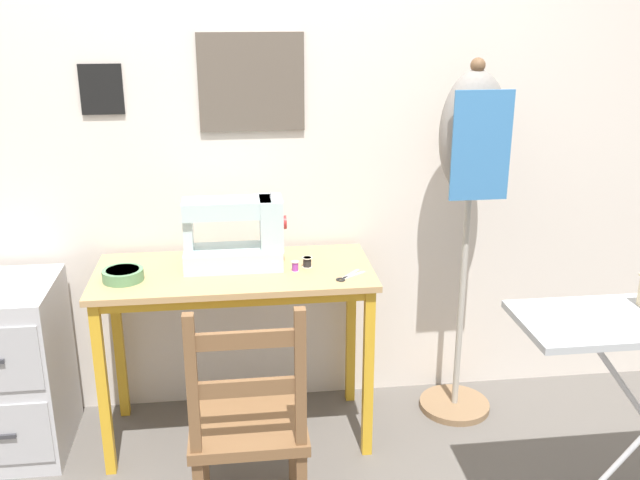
{
  "coord_description": "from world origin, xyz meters",
  "views": [
    {
      "loc": [
        0.01,
        -2.45,
        1.8
      ],
      "look_at": [
        0.35,
        0.23,
        0.88
      ],
      "focal_mm": 40.0,
      "sensor_mm": 36.0,
      "label": 1
    }
  ],
  "objects_px": {
    "fabric_bowl": "(123,274)",
    "filing_cabinet": "(14,369)",
    "sewing_machine": "(239,236)",
    "scissors": "(346,277)",
    "wooden_chair": "(248,425)",
    "dress_form": "(471,165)",
    "thread_spool_mid_table": "(307,262)",
    "thread_spool_near_machine": "(295,266)"
  },
  "relations": [
    {
      "from": "thread_spool_near_machine",
      "to": "fabric_bowl",
      "type": "bearing_deg",
      "value": -178.95
    },
    {
      "from": "sewing_machine",
      "to": "thread_spool_near_machine",
      "type": "xyz_separation_m",
      "value": [
        0.22,
        -0.08,
        -0.11
      ]
    },
    {
      "from": "scissors",
      "to": "thread_spool_near_machine",
      "type": "xyz_separation_m",
      "value": [
        -0.19,
        0.1,
        0.02
      ]
    },
    {
      "from": "scissors",
      "to": "fabric_bowl",
      "type": "bearing_deg",
      "value": 174.51
    },
    {
      "from": "sewing_machine",
      "to": "fabric_bowl",
      "type": "bearing_deg",
      "value": -168.34
    },
    {
      "from": "thread_spool_mid_table",
      "to": "filing_cabinet",
      "type": "relative_size",
      "value": 0.06
    },
    {
      "from": "filing_cabinet",
      "to": "dress_form",
      "type": "relative_size",
      "value": 0.46
    },
    {
      "from": "thread_spool_mid_table",
      "to": "dress_form",
      "type": "relative_size",
      "value": 0.03
    },
    {
      "from": "thread_spool_mid_table",
      "to": "filing_cabinet",
      "type": "height_order",
      "value": "thread_spool_mid_table"
    },
    {
      "from": "thread_spool_mid_table",
      "to": "dress_form",
      "type": "distance_m",
      "value": 0.79
    },
    {
      "from": "thread_spool_near_machine",
      "to": "wooden_chair",
      "type": "relative_size",
      "value": 0.05
    },
    {
      "from": "scissors",
      "to": "dress_form",
      "type": "height_order",
      "value": "dress_form"
    },
    {
      "from": "wooden_chair",
      "to": "thread_spool_mid_table",
      "type": "bearing_deg",
      "value": 65.13
    },
    {
      "from": "filing_cabinet",
      "to": "sewing_machine",
      "type": "bearing_deg",
      "value": 1.14
    },
    {
      "from": "thread_spool_near_machine",
      "to": "dress_form",
      "type": "relative_size",
      "value": 0.03
    },
    {
      "from": "thread_spool_mid_table",
      "to": "filing_cabinet",
      "type": "xyz_separation_m",
      "value": [
        -1.21,
        0.02,
        -0.42
      ]
    },
    {
      "from": "dress_form",
      "to": "scissors",
      "type": "bearing_deg",
      "value": -158.53
    },
    {
      "from": "scissors",
      "to": "thread_spool_near_machine",
      "type": "bearing_deg",
      "value": 153.59
    },
    {
      "from": "fabric_bowl",
      "to": "scissors",
      "type": "bearing_deg",
      "value": -5.49
    },
    {
      "from": "scissors",
      "to": "dress_form",
      "type": "bearing_deg",
      "value": 21.47
    },
    {
      "from": "fabric_bowl",
      "to": "wooden_chair",
      "type": "bearing_deg",
      "value": -48.94
    },
    {
      "from": "sewing_machine",
      "to": "dress_form",
      "type": "bearing_deg",
      "value": 2.42
    },
    {
      "from": "thread_spool_near_machine",
      "to": "wooden_chair",
      "type": "xyz_separation_m",
      "value": [
        -0.22,
        -0.54,
        -0.37
      ]
    },
    {
      "from": "fabric_bowl",
      "to": "filing_cabinet",
      "type": "height_order",
      "value": "fabric_bowl"
    },
    {
      "from": "fabric_bowl",
      "to": "filing_cabinet",
      "type": "bearing_deg",
      "value": 171.12
    },
    {
      "from": "scissors",
      "to": "thread_spool_mid_table",
      "type": "height_order",
      "value": "thread_spool_mid_table"
    },
    {
      "from": "thread_spool_near_machine",
      "to": "filing_cabinet",
      "type": "bearing_deg",
      "value": 176.88
    },
    {
      "from": "fabric_bowl",
      "to": "thread_spool_near_machine",
      "type": "relative_size",
      "value": 3.73
    },
    {
      "from": "scissors",
      "to": "sewing_machine",
      "type": "bearing_deg",
      "value": 156.63
    },
    {
      "from": "sewing_machine",
      "to": "scissors",
      "type": "bearing_deg",
      "value": -23.37
    },
    {
      "from": "scissors",
      "to": "dress_form",
      "type": "xyz_separation_m",
      "value": [
        0.55,
        0.22,
        0.38
      ]
    },
    {
      "from": "sewing_machine",
      "to": "dress_form",
      "type": "relative_size",
      "value": 0.26
    },
    {
      "from": "sewing_machine",
      "to": "thread_spool_mid_table",
      "type": "relative_size",
      "value": 9.83
    },
    {
      "from": "fabric_bowl",
      "to": "thread_spool_near_machine",
      "type": "xyz_separation_m",
      "value": [
        0.67,
        0.01,
        -0.0
      ]
    },
    {
      "from": "wooden_chair",
      "to": "filing_cabinet",
      "type": "bearing_deg",
      "value": 147.42
    },
    {
      "from": "scissors",
      "to": "wooden_chair",
      "type": "bearing_deg",
      "value": -132.71
    },
    {
      "from": "fabric_bowl",
      "to": "dress_form",
      "type": "height_order",
      "value": "dress_form"
    },
    {
      "from": "fabric_bowl",
      "to": "dress_form",
      "type": "distance_m",
      "value": 1.47
    },
    {
      "from": "thread_spool_near_machine",
      "to": "wooden_chair",
      "type": "bearing_deg",
      "value": -111.86
    },
    {
      "from": "sewing_machine",
      "to": "scissors",
      "type": "distance_m",
      "value": 0.46
    },
    {
      "from": "thread_spool_mid_table",
      "to": "sewing_machine",
      "type": "bearing_deg",
      "value": 171.73
    },
    {
      "from": "wooden_chair",
      "to": "filing_cabinet",
      "type": "height_order",
      "value": "wooden_chair"
    }
  ]
}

